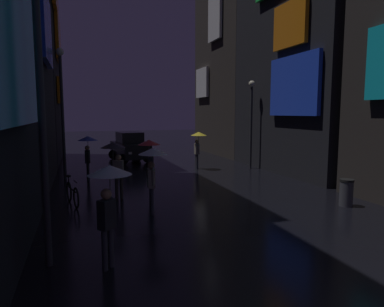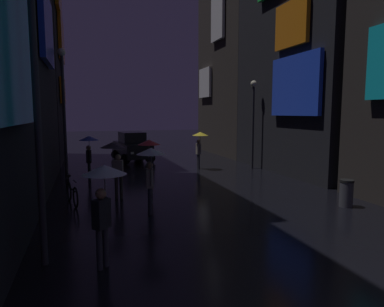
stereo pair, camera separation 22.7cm
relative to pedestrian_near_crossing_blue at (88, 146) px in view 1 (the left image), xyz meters
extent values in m
cube|color=#19D8F2|center=(-1.41, -9.44, 2.84)|extent=(0.20, 4.26, 3.11)
cube|color=#264CF9|center=(-1.41, -2.05, 4.66)|extent=(0.20, 3.43, 2.60)
cube|color=black|center=(-3.56, 8.12, 6.93)|extent=(4.00, 7.87, 17.20)
cube|color=orange|center=(-1.41, 7.19, 2.89)|extent=(0.20, 2.54, 1.63)
cube|color=orange|center=(-1.41, 8.02, 6.24)|extent=(0.20, 3.25, 2.78)
cube|color=black|center=(11.44, -0.32, 5.25)|extent=(4.00, 8.98, 13.83)
cube|color=#264CF9|center=(9.29, -2.43, 2.78)|extent=(0.20, 3.72, 2.80)
cube|color=orange|center=(9.29, -1.99, 5.66)|extent=(0.20, 2.54, 2.12)
cube|color=#2D2826|center=(11.44, 8.23, 5.45)|extent=(4.00, 8.09, 14.24)
cube|color=white|center=(9.29, 10.09, 3.93)|extent=(0.20, 2.42, 2.33)
cube|color=white|center=(9.29, 7.45, 8.31)|extent=(0.20, 2.21, 3.11)
cylinder|color=black|center=(-0.01, 0.21, -1.24)|extent=(0.12, 0.12, 0.85)
cylinder|color=black|center=(-0.03, 0.03, -1.24)|extent=(0.12, 0.12, 0.85)
cube|color=black|center=(-0.02, 0.12, -0.52)|extent=(0.25, 0.36, 0.60)
sphere|color=tan|center=(-0.02, 0.12, -0.11)|extent=(0.22, 0.22, 0.22)
cylinder|color=black|center=(0.01, -0.06, -0.47)|extent=(0.09, 0.09, 0.50)
cylinder|color=slate|center=(0.01, -0.06, -0.13)|extent=(0.02, 0.02, 0.77)
cone|color=#263FB2|center=(0.01, -0.06, 0.35)|extent=(0.90, 0.90, 0.20)
cylinder|color=#38332D|center=(2.26, -3.35, -1.24)|extent=(0.12, 0.12, 0.85)
cylinder|color=#38332D|center=(2.29, -3.18, -1.24)|extent=(0.12, 0.12, 0.85)
cube|color=black|center=(2.28, -3.27, -0.52)|extent=(0.27, 0.37, 0.60)
sphere|color=tan|center=(2.28, -3.27, -0.11)|extent=(0.22, 0.22, 0.22)
cylinder|color=black|center=(2.26, -3.08, -0.47)|extent=(0.09, 0.09, 0.50)
cylinder|color=slate|center=(2.26, -3.08, -0.13)|extent=(0.02, 0.02, 0.77)
cone|color=red|center=(2.26, -3.08, 0.35)|extent=(0.90, 0.90, 0.20)
cylinder|color=#2D2D38|center=(5.96, 1.89, -1.24)|extent=(0.12, 0.12, 0.85)
cylinder|color=#2D2D38|center=(5.96, 1.71, -1.24)|extent=(0.12, 0.12, 0.85)
cube|color=gray|center=(5.96, 1.80, -0.52)|extent=(0.23, 0.35, 0.60)
sphere|color=tan|center=(5.96, 1.80, -0.11)|extent=(0.22, 0.22, 0.22)
cylinder|color=gray|center=(6.00, 1.62, -0.47)|extent=(0.09, 0.09, 0.50)
cylinder|color=slate|center=(6.00, 1.62, -0.13)|extent=(0.02, 0.02, 0.77)
cone|color=yellow|center=(6.00, 1.62, 0.35)|extent=(0.90, 0.90, 0.20)
cylinder|color=#2D2D38|center=(1.73, -5.96, -1.24)|extent=(0.12, 0.12, 0.85)
cylinder|color=#2D2D38|center=(1.71, -6.14, -1.24)|extent=(0.12, 0.12, 0.85)
cube|color=gray|center=(1.72, -6.05, -0.52)|extent=(0.26, 0.36, 0.60)
sphere|color=#9E7051|center=(1.72, -6.05, -0.11)|extent=(0.22, 0.22, 0.22)
cylinder|color=gray|center=(1.75, -6.23, -0.47)|extent=(0.09, 0.09, 0.50)
cylinder|color=slate|center=(1.75, -6.23, -0.13)|extent=(0.02, 0.02, 0.77)
cone|color=silver|center=(1.75, -6.23, 0.35)|extent=(0.90, 0.90, 0.20)
cylinder|color=#2D2D38|center=(0.04, -9.58, -1.24)|extent=(0.12, 0.12, 0.85)
cylinder|color=#2D2D38|center=(0.17, -9.46, -1.24)|extent=(0.12, 0.12, 0.85)
cube|color=black|center=(0.10, -9.52, -0.52)|extent=(0.40, 0.39, 0.60)
sphere|color=#9E7051|center=(0.10, -9.52, -0.11)|extent=(0.22, 0.22, 0.22)
cylinder|color=black|center=(0.20, -9.36, -0.47)|extent=(0.09, 0.09, 0.50)
cylinder|color=slate|center=(0.20, -9.36, -0.13)|extent=(0.02, 0.02, 0.77)
cone|color=silver|center=(0.20, -9.36, 0.35)|extent=(0.90, 0.90, 0.20)
cylinder|color=#38332D|center=(1.06, -3.83, -1.24)|extent=(0.12, 0.12, 0.85)
cylinder|color=#38332D|center=(0.88, -3.78, -1.24)|extent=(0.12, 0.12, 0.85)
cube|color=gray|center=(0.97, -3.80, -0.52)|extent=(0.39, 0.31, 0.60)
sphere|color=tan|center=(0.97, -3.80, -0.11)|extent=(0.22, 0.22, 0.22)
cylinder|color=gray|center=(0.78, -3.80, -0.47)|extent=(0.09, 0.09, 0.50)
cylinder|color=slate|center=(0.78, -3.80, -0.13)|extent=(0.02, 0.02, 0.77)
cone|color=black|center=(0.78, -3.80, 0.35)|extent=(0.90, 0.90, 0.20)
torus|color=black|center=(-0.54, -4.63, -1.31)|extent=(0.22, 0.72, 0.72)
torus|color=black|center=(-0.78, -3.56, -1.31)|extent=(0.22, 0.72, 0.72)
cylinder|color=black|center=(-0.66, -4.09, -1.13)|extent=(0.27, 0.99, 0.05)
cylinder|color=black|center=(-0.78, -3.56, -0.96)|extent=(0.04, 0.04, 0.40)
cube|color=black|center=(-0.78, -3.56, -0.74)|extent=(0.17, 0.26, 0.06)
cylinder|color=black|center=(-0.54, -4.63, -0.76)|extent=(0.13, 0.45, 0.03)
cube|color=black|center=(2.81, 6.28, -0.90)|extent=(2.20, 4.28, 0.90)
cube|color=black|center=(2.81, 6.28, -0.10)|extent=(1.67, 2.01, 0.70)
cylinder|color=black|center=(3.78, 5.06, -1.35)|extent=(0.66, 0.30, 0.64)
cylinder|color=black|center=(2.18, 4.85, -1.35)|extent=(0.66, 0.30, 0.64)
cylinder|color=black|center=(3.45, 7.70, -1.35)|extent=(0.66, 0.30, 0.64)
cylinder|color=black|center=(1.85, 7.50, -1.35)|extent=(0.66, 0.30, 0.64)
cube|color=white|center=(3.62, 4.29, -0.90)|extent=(0.21, 0.08, 0.14)
cube|color=white|center=(2.53, 4.15, -0.90)|extent=(0.21, 0.08, 0.14)
cylinder|color=#2D2D33|center=(-1.06, 0.78, 1.22)|extent=(0.14, 0.14, 5.78)
sphere|color=#F9EFCC|center=(-1.06, 0.78, 4.29)|extent=(0.36, 0.36, 0.36)
cylinder|color=#2D2D33|center=(8.94, 1.00, 0.64)|extent=(0.14, 0.14, 4.62)
sphere|color=#F9EFCC|center=(8.94, 1.00, 3.13)|extent=(0.36, 0.36, 0.36)
cylinder|color=#2D2D33|center=(-1.06, -8.99, 1.01)|extent=(0.14, 0.14, 5.36)
cylinder|color=#3F3F47|center=(8.24, -7.21, -1.24)|extent=(0.44, 0.44, 0.85)
cylinder|color=black|center=(8.24, -7.21, -0.78)|extent=(0.46, 0.46, 0.08)
camera|label=1|loc=(-0.38, -16.40, 1.50)|focal=32.00mm
camera|label=2|loc=(-0.16, -16.47, 1.50)|focal=32.00mm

